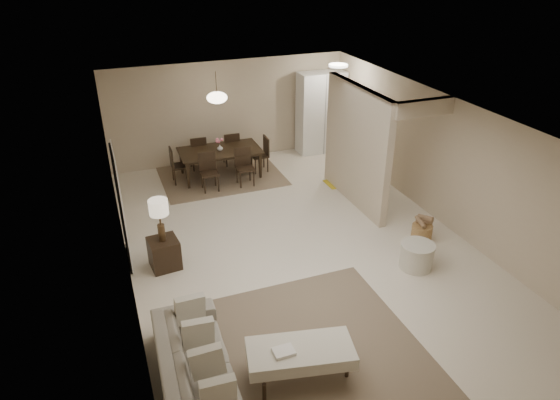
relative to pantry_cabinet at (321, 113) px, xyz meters
name	(u,v)px	position (x,y,z in m)	size (l,w,h in m)	color
floor	(298,245)	(-2.35, -4.15, -1.05)	(9.00, 9.00, 0.00)	beige
ceiling	(300,114)	(-2.35, -4.15, 1.45)	(9.00, 9.00, 0.00)	white
back_wall	(229,111)	(-2.35, 0.35, 0.20)	(6.00, 6.00, 0.00)	#C0AC91
left_wall	(120,213)	(-5.35, -4.15, 0.20)	(9.00, 9.00, 0.00)	#C0AC91
right_wall	(443,160)	(0.65, -4.15, 0.20)	(9.00, 9.00, 0.00)	#C0AC91
partition	(356,146)	(-0.55, -2.90, 0.20)	(0.15, 2.50, 2.50)	#C0AC91
doorway	(121,209)	(-5.32, -3.55, -0.03)	(0.04, 0.90, 2.04)	black
pantry_cabinet	(321,113)	(0.00, 0.00, 0.00)	(1.20, 0.55, 2.10)	white
flush_light	(338,65)	(-0.05, -0.95, 1.41)	(0.44, 0.44, 0.05)	white
living_rug	(305,356)	(-3.34, -6.76, -1.04)	(3.20, 3.20, 0.01)	brown
sofa	(196,367)	(-4.80, -6.76, -0.72)	(0.88, 2.25, 0.66)	gray
ottoman_bench	(300,354)	(-3.54, -7.06, -0.66)	(1.44, 0.88, 0.48)	beige
side_table	(164,253)	(-4.75, -3.98, -0.79)	(0.48, 0.48, 0.53)	black
table_lamp	(159,211)	(-4.75, -3.98, 0.04)	(0.32, 0.32, 0.76)	#48341F
round_pouf	(417,256)	(-0.73, -5.52, -0.83)	(0.58, 0.58, 0.45)	beige
wicker_basket	(422,233)	(-0.13, -4.82, -0.89)	(0.38, 0.38, 0.32)	brown
dining_rug	(222,176)	(-2.89, -0.70, -1.04)	(2.80, 2.10, 0.01)	#77654A
dining_table	(221,164)	(-2.89, -0.70, -0.72)	(1.89, 1.05, 0.67)	black
dining_chairs	(221,160)	(-2.89, -0.70, -0.62)	(2.31, 1.69, 0.86)	black
vase	(220,148)	(-2.89, -0.70, -0.32)	(0.13, 0.13, 0.14)	white
yellow_mat	(344,182)	(-0.31, -2.03, -1.04)	(0.85, 0.52, 0.01)	gold
pendant_light	(217,98)	(-2.89, -0.70, 0.87)	(0.46, 0.46, 0.71)	#48341F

